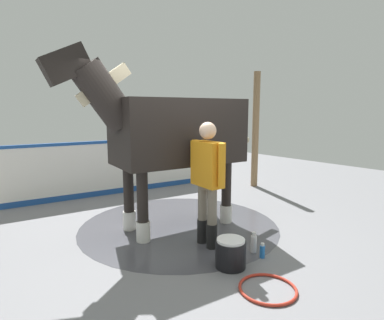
% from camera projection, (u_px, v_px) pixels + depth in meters
% --- Properties ---
extents(ground_plane, '(16.00, 16.00, 0.02)m').
position_uv_depth(ground_plane, '(177.00, 234.00, 4.89)').
color(ground_plane, gray).
extents(wet_patch, '(3.19, 3.19, 0.00)m').
position_uv_depth(wet_patch, '(179.00, 225.00, 5.23)').
color(wet_patch, '#4C4C54').
rests_on(wet_patch, ground).
extents(barrier_wall, '(4.99, 0.74, 1.21)m').
position_uv_depth(barrier_wall, '(124.00, 168.00, 7.25)').
color(barrier_wall, white).
rests_on(barrier_wall, ground).
extents(roof_post_far, '(0.16, 0.16, 2.76)m').
position_uv_depth(roof_post_far, '(256.00, 130.00, 7.72)').
color(roof_post_far, olive).
rests_on(roof_post_far, ground).
extents(horse, '(3.38, 1.24, 2.71)m').
position_uv_depth(horse, '(172.00, 132.00, 4.92)').
color(horse, black).
rests_on(horse, ground).
extents(handler, '(0.27, 0.68, 1.71)m').
position_uv_depth(handler, '(207.00, 175.00, 4.32)').
color(handler, black).
rests_on(handler, ground).
extents(wash_bucket, '(0.37, 0.37, 0.35)m').
position_uv_depth(wash_bucket, '(231.00, 253.00, 3.83)').
color(wash_bucket, black).
rests_on(wash_bucket, ground).
extents(bottle_shampoo, '(0.08, 0.08, 0.27)m').
position_uv_depth(bottle_shampoo, '(254.00, 243.00, 4.23)').
color(bottle_shampoo, white).
rests_on(bottle_shampoo, ground).
extents(bottle_spray, '(0.07, 0.07, 0.19)m').
position_uv_depth(bottle_spray, '(262.00, 251.00, 4.08)').
color(bottle_spray, blue).
rests_on(bottle_spray, ground).
extents(hose_coil, '(0.61, 0.61, 0.03)m').
position_uv_depth(hose_coil, '(268.00, 289.00, 3.35)').
color(hose_coil, '#B72D1E').
rests_on(hose_coil, ground).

